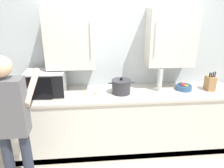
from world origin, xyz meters
TOP-DOWN VIEW (x-y plane):
  - back_wall_tiled at (0.00, 1.14)m, footprint 3.72×0.44m
  - counter_unit at (0.00, 0.82)m, footprint 3.22×0.66m
  - microwave_oven at (-1.07, 0.86)m, footprint 0.52×0.40m
  - knife_block at (1.26, 0.80)m, footprint 0.11×0.15m
  - stock_pot at (-0.02, 0.80)m, footprint 0.36×0.26m
  - fruit_bowl at (0.90, 0.84)m, footprint 0.22×0.22m
  - thermos_flask at (0.53, 0.83)m, footprint 0.07×0.07m
  - wooden_spoon at (-0.45, 0.82)m, footprint 0.21×0.24m
  - person_figure at (-1.25, 0.07)m, footprint 0.47×0.59m

SIDE VIEW (x-z plane):
  - counter_unit at x=0.00m, z-range 0.00..0.90m
  - wooden_spoon at x=-0.45m, z-range 0.90..0.92m
  - fruit_bowl at x=0.90m, z-range 0.89..0.99m
  - person_figure at x=-1.25m, z-range 0.15..1.78m
  - stock_pot at x=-0.02m, z-range 0.89..1.11m
  - knife_block at x=1.26m, z-range 0.87..1.15m
  - microwave_oven at x=-1.07m, z-range 0.90..1.23m
  - thermos_flask at x=0.53m, z-range 0.90..1.22m
  - back_wall_tiled at x=0.00m, z-range 0.10..2.61m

